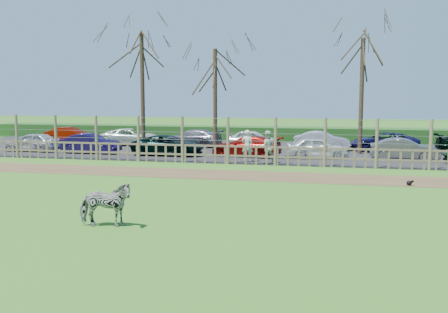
% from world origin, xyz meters
% --- Properties ---
extents(ground, '(120.00, 120.00, 0.00)m').
position_xyz_m(ground, '(0.00, 0.00, 0.00)').
color(ground, '#589D2D').
rests_on(ground, ground).
extents(dirt_strip, '(34.00, 2.80, 0.01)m').
position_xyz_m(dirt_strip, '(0.00, 4.50, 0.01)').
color(dirt_strip, brown).
rests_on(dirt_strip, ground).
extents(asphalt, '(44.00, 13.00, 0.04)m').
position_xyz_m(asphalt, '(0.00, 14.50, 0.02)').
color(asphalt, '#232326').
rests_on(asphalt, ground).
extents(hedge, '(46.00, 2.00, 1.10)m').
position_xyz_m(hedge, '(0.00, 21.50, 0.55)').
color(hedge, '#1E4716').
rests_on(hedge, ground).
extents(fence, '(30.16, 0.16, 2.50)m').
position_xyz_m(fence, '(0.00, 8.00, 0.80)').
color(fence, brown).
rests_on(fence, ground).
extents(tree_left, '(4.80, 4.80, 7.88)m').
position_xyz_m(tree_left, '(-6.50, 12.50, 5.62)').
color(tree_left, '#3D2B1E').
rests_on(tree_left, ground).
extents(tree_mid, '(4.80, 4.80, 6.83)m').
position_xyz_m(tree_mid, '(-2.00, 13.50, 4.87)').
color(tree_mid, '#3D2B1E').
rests_on(tree_mid, ground).
extents(tree_right, '(4.80, 4.80, 7.35)m').
position_xyz_m(tree_right, '(7.00, 14.00, 5.24)').
color(tree_right, '#3D2B1E').
rests_on(tree_right, ground).
extents(zebra, '(1.61, 0.99, 1.26)m').
position_xyz_m(zebra, '(-0.70, -5.04, 0.63)').
color(zebra, gray).
rests_on(zebra, ground).
extents(visitor_a, '(0.64, 0.42, 1.72)m').
position_xyz_m(visitor_a, '(0.88, 8.89, 0.90)').
color(visitor_a, beige).
rests_on(visitor_a, asphalt).
extents(visitor_b, '(1.00, 0.88, 1.72)m').
position_xyz_m(visitor_b, '(2.01, 8.45, 0.90)').
color(visitor_b, beige).
rests_on(visitor_b, asphalt).
extents(crow, '(0.28, 0.21, 0.23)m').
position_xyz_m(crow, '(8.46, 3.44, 0.11)').
color(crow, black).
rests_on(crow, ground).
extents(car_0, '(3.54, 1.46, 1.20)m').
position_xyz_m(car_0, '(-13.38, 10.86, 0.64)').
color(car_0, '#BAB8BF').
rests_on(car_0, asphalt).
extents(car_1, '(3.65, 1.29, 1.20)m').
position_xyz_m(car_1, '(-9.25, 10.69, 0.64)').
color(car_1, '#180F44').
rests_on(car_1, asphalt).
extents(car_2, '(4.33, 2.02, 1.20)m').
position_xyz_m(car_2, '(-4.26, 10.77, 0.64)').
color(car_2, black).
rests_on(car_2, asphalt).
extents(car_3, '(4.30, 2.14, 1.20)m').
position_xyz_m(car_3, '(0.43, 11.19, 0.64)').
color(car_3, maroon).
rests_on(car_3, asphalt).
extents(car_4, '(3.62, 1.68, 1.20)m').
position_xyz_m(car_4, '(4.55, 11.20, 0.64)').
color(car_4, white).
rests_on(car_4, asphalt).
extents(car_5, '(3.69, 1.41, 1.20)m').
position_xyz_m(car_5, '(9.25, 11.40, 0.64)').
color(car_5, '#5C595C').
rests_on(car_5, asphalt).
extents(car_7, '(3.65, 1.28, 1.20)m').
position_xyz_m(car_7, '(-13.71, 16.06, 0.64)').
color(car_7, '#811001').
rests_on(car_7, asphalt).
extents(car_8, '(4.39, 2.14, 1.20)m').
position_xyz_m(car_8, '(-8.76, 15.75, 0.64)').
color(car_8, silver).
rests_on(car_8, asphalt).
extents(car_9, '(4.27, 2.03, 1.20)m').
position_xyz_m(car_9, '(-4.18, 15.79, 0.64)').
color(car_9, slate).
rests_on(car_9, asphalt).
extents(car_10, '(3.59, 1.61, 1.20)m').
position_xyz_m(car_10, '(-0.01, 16.08, 0.64)').
color(car_10, white).
rests_on(car_10, asphalt).
extents(car_11, '(3.66, 1.33, 1.20)m').
position_xyz_m(car_11, '(4.67, 15.76, 0.64)').
color(car_11, silver).
rests_on(car_11, asphalt).
extents(car_12, '(4.35, 2.05, 1.20)m').
position_xyz_m(car_12, '(8.58, 15.87, 0.64)').
color(car_12, '#181448').
rests_on(car_12, asphalt).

